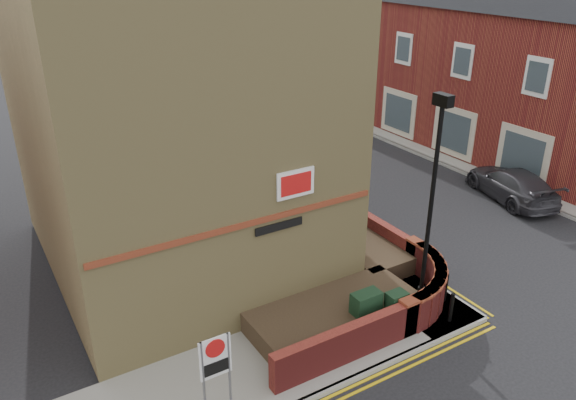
% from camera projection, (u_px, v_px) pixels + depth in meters
% --- Properties ---
extents(ground, '(120.00, 120.00, 0.00)m').
position_uv_depth(ground, '(405.00, 357.00, 14.46)').
color(ground, black).
rests_on(ground, ground).
extents(pavement_corner, '(13.00, 3.00, 0.12)m').
position_uv_depth(pavement_corner, '(258.00, 369.00, 13.95)').
color(pavement_corner, gray).
rests_on(pavement_corner, ground).
extents(pavement_main, '(2.00, 32.00, 0.12)m').
position_uv_depth(pavement_main, '(216.00, 158.00, 27.83)').
color(pavement_main, gray).
rests_on(pavement_main, ground).
extents(pavement_far, '(4.00, 40.00, 0.12)m').
position_uv_depth(pavement_far, '(423.00, 138.00, 30.69)').
color(pavement_far, gray).
rests_on(pavement_far, ground).
extents(kerb_main_near, '(0.15, 32.00, 0.12)m').
position_uv_depth(kerb_main_near, '(234.00, 154.00, 28.31)').
color(kerb_main_near, gray).
rests_on(kerb_main_near, ground).
extents(kerb_main_far, '(0.15, 40.00, 0.12)m').
position_uv_depth(kerb_main_far, '(395.00, 144.00, 29.74)').
color(kerb_main_far, gray).
rests_on(kerb_main_far, ground).
extents(yellow_lines_main, '(0.28, 32.00, 0.01)m').
position_uv_depth(yellow_lines_main, '(239.00, 154.00, 28.45)').
color(yellow_lines_main, gold).
rests_on(yellow_lines_main, ground).
extents(corner_building, '(8.95, 10.40, 13.60)m').
position_uv_depth(corner_building, '(169.00, 72.00, 16.77)').
color(corner_building, tan).
rests_on(corner_building, ground).
extents(garden_wall, '(6.80, 6.00, 1.20)m').
position_uv_depth(garden_wall, '(347.00, 308.00, 16.41)').
color(garden_wall, maroon).
rests_on(garden_wall, ground).
extents(lamppost, '(0.25, 0.50, 6.30)m').
position_uv_depth(lamppost, '(431.00, 209.00, 14.76)').
color(lamppost, black).
rests_on(lamppost, pavement_corner).
extents(utility_cabinet_large, '(0.80, 0.45, 1.20)m').
position_uv_depth(utility_cabinet_large, '(366.00, 312.00, 15.03)').
color(utility_cabinet_large, '#16321B').
rests_on(utility_cabinet_large, pavement_corner).
extents(utility_cabinet_small, '(0.55, 0.40, 1.10)m').
position_uv_depth(utility_cabinet_small, '(396.00, 310.00, 15.20)').
color(utility_cabinet_small, '#16321B').
rests_on(utility_cabinet_small, pavement_corner).
extents(bollard_near, '(0.11, 0.11, 0.90)m').
position_uv_depth(bollard_near, '(451.00, 307.00, 15.48)').
color(bollard_near, black).
rests_on(bollard_near, pavement_corner).
extents(bollard_far, '(0.11, 0.11, 0.90)m').
position_uv_depth(bollard_far, '(446.00, 287.00, 16.38)').
color(bollard_far, black).
rests_on(bollard_far, pavement_corner).
extents(zone_sign, '(0.72, 0.07, 2.20)m').
position_uv_depth(zone_sign, '(216.00, 364.00, 11.81)').
color(zone_sign, slate).
rests_on(zone_sign, pavement_corner).
extents(far_terrace, '(5.40, 30.40, 8.00)m').
position_uv_depth(far_terrace, '(400.00, 51.00, 32.86)').
color(far_terrace, maroon).
rests_on(far_terrace, ground).
extents(far_terrace_cream, '(5.40, 12.40, 8.00)m').
position_uv_depth(far_terrace_cream, '(239.00, 16.00, 49.21)').
color(far_terrace_cream, '#B5AC95').
rests_on(far_terrace_cream, ground).
extents(tree_near, '(3.64, 3.65, 6.70)m').
position_uv_depth(tree_near, '(229.00, 71.00, 24.39)').
color(tree_near, '#382B1E').
rests_on(tree_near, pavement_main).
extents(tree_mid, '(4.03, 4.03, 7.42)m').
position_uv_depth(tree_mid, '(165.00, 36.00, 30.41)').
color(tree_mid, '#382B1E').
rests_on(tree_mid, pavement_main).
extents(tree_far, '(3.81, 3.81, 7.00)m').
position_uv_depth(tree_far, '(123.00, 25.00, 36.76)').
color(tree_far, '#382B1E').
rests_on(tree_far, pavement_main).
extents(traffic_light_assembly, '(0.20, 0.16, 4.20)m').
position_uv_depth(traffic_light_assembly, '(158.00, 70.00, 33.90)').
color(traffic_light_assembly, black).
rests_on(traffic_light_assembly, pavement_main).
extents(silver_car_near, '(2.34, 4.40, 1.38)m').
position_uv_depth(silver_car_near, '(271.00, 155.00, 26.37)').
color(silver_car_near, '#A8ADB0').
rests_on(silver_car_near, ground).
extents(red_car_main, '(3.75, 5.43, 1.38)m').
position_uv_depth(red_car_main, '(263.00, 137.00, 28.83)').
color(red_car_main, maroon).
rests_on(red_car_main, ground).
extents(grey_car_far, '(2.99, 4.91, 1.33)m').
position_uv_depth(grey_car_far, '(511.00, 184.00, 23.23)').
color(grey_car_far, '#323136').
rests_on(grey_car_far, ground).
extents(silver_car_far, '(2.40, 3.85, 1.22)m').
position_uv_depth(silver_car_far, '(327.00, 111.00, 33.69)').
color(silver_car_far, '#97999E').
rests_on(silver_car_far, ground).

